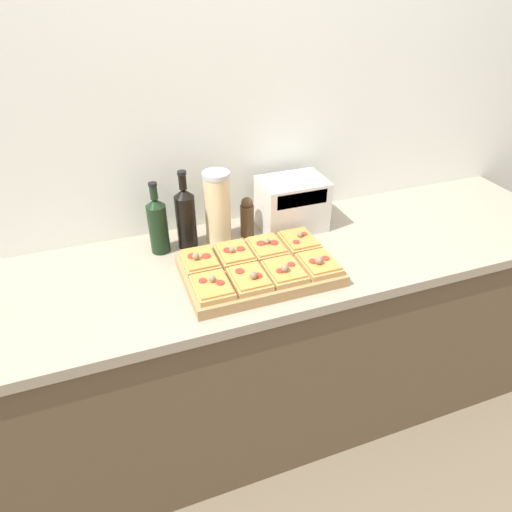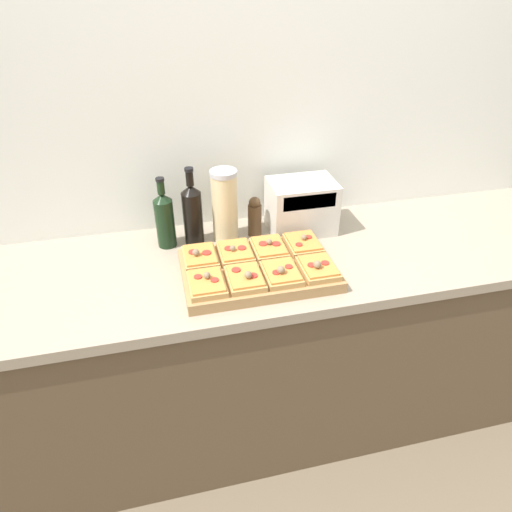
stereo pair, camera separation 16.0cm
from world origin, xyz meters
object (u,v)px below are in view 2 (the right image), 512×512
Objects in this scene: grain_jar_tall at (225,206)px; cutting_board at (258,270)px; pepper_mill at (255,217)px; wine_bottle at (193,213)px; toaster_oven at (301,206)px; olive_oil_bottle at (165,219)px.

cutting_board is at bearing -76.84° from grain_jar_tall.
wine_bottle is at bearing 180.00° from pepper_mill.
pepper_mill is 0.58× the size of toaster_oven.
cutting_board is 0.35m from wine_bottle.
olive_oil_bottle reaches higher than toaster_oven.
cutting_board is 0.38m from toaster_oven.
toaster_oven is at bearing 48.35° from cutting_board.
toaster_oven is at bearing -0.16° from grain_jar_tall.
pepper_mill is at bearing -0.00° from olive_oil_bottle.
cutting_board is 1.88× the size of olive_oil_bottle.
cutting_board is at bearing -100.91° from pepper_mill.
grain_jar_tall reaches higher than pepper_mill.
olive_oil_bottle is 0.35m from pepper_mill.
cutting_board is at bearing -55.67° from wine_bottle.
toaster_oven is (0.31, -0.00, -0.04)m from grain_jar_tall.
pepper_mill is 0.19m from toaster_oven.
toaster_oven is at bearing -0.11° from wine_bottle.
olive_oil_bottle is 0.11m from wine_bottle.
grain_jar_tall reaches higher than olive_oil_bottle.
wine_bottle is 0.25m from pepper_mill.
pepper_mill is (0.24, -0.00, -0.05)m from wine_bottle.
wine_bottle is at bearing 0.00° from olive_oil_bottle.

